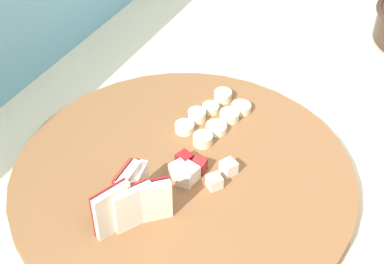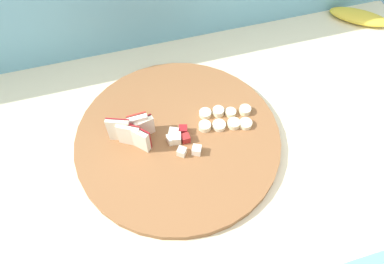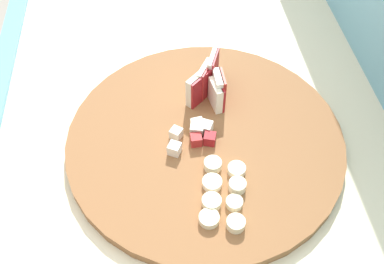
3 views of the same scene
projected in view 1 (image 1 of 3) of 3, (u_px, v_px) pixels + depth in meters
The scene contains 5 objects.
tile_backsplash at pixel (55, 159), 1.11m from camera, with size 2.40×0.04×1.38m, color #6BADC6.
cutting_board at pixel (183, 178), 0.76m from camera, with size 0.45×0.45×0.02m, color brown.
apple_wedge_fan at pixel (133, 198), 0.69m from camera, with size 0.10×0.07×0.07m.
apple_dice_pile at pixel (195, 171), 0.75m from camera, with size 0.07×0.08×0.02m.
banana_slice_rows at pixel (214, 117), 0.83m from camera, with size 0.13×0.08×0.02m.
Camera 1 is at (-0.59, -0.23, 1.46)m, focal length 54.14 mm.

